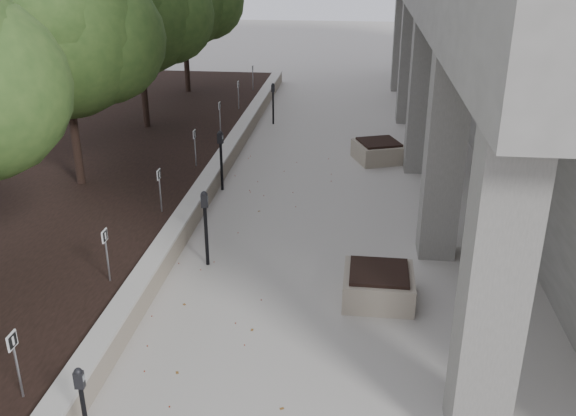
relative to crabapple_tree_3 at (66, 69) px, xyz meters
The scene contains 19 objects.
retaining_wall 4.25m from the crabapple_tree_3, 18.58° to the left, with size 0.39×26.00×0.50m, color #A0947F, non-canonical shape.
planting_bed 3.16m from the crabapple_tree_3, 124.99° to the left, with size 7.00×26.00×0.40m, color black.
crabapple_tree_3 is the anchor object (origin of this frame).
crabapple_tree_4 5.00m from the crabapple_tree_3, 90.00° to the left, with size 4.60×4.00×5.44m, color #2D4B1C, non-canonical shape.
crabapple_tree_5 10.00m from the crabapple_tree_3, 90.00° to the left, with size 4.60×4.00×5.44m, color #2D4B1C, non-canonical shape.
parking_sign_2 8.20m from the crabapple_tree_3, 71.91° to the right, with size 0.04×0.22×0.96m, color black, non-canonical shape.
parking_sign_3 5.59m from the crabapple_tree_3, 61.43° to the right, with size 0.04×0.22×0.96m, color black, non-canonical shape.
parking_sign_4 3.64m from the crabapple_tree_3, 31.48° to the right, with size 0.04×0.22×0.96m, color black, non-canonical shape.
parking_sign_5 3.64m from the crabapple_tree_3, 31.48° to the left, with size 0.04×0.22×0.96m, color black, non-canonical shape.
parking_sign_6 5.59m from the crabapple_tree_3, 61.43° to the left, with size 0.04×0.22×0.96m, color black, non-canonical shape.
parking_sign_7 8.20m from the crabapple_tree_3, 71.91° to the left, with size 0.04×0.22×0.96m, color black, non-canonical shape.
parking_sign_8 11.01m from the crabapple_tree_3, 76.87° to the left, with size 0.04×0.22×0.96m, color black, non-canonical shape.
parking_meter_2 9.07m from the crabapple_tree_3, 66.29° to the right, with size 0.13×0.09×1.30m, color black, non-canonical shape.
parking_meter_3 5.38m from the crabapple_tree_3, 38.39° to the right, with size 0.15×0.11×1.52m, color black, non-canonical shape.
parking_meter_4 4.12m from the crabapple_tree_3, 15.74° to the left, with size 0.15×0.11×1.53m, color black, non-canonical shape.
parking_meter_5 8.40m from the crabapple_tree_3, 62.64° to the left, with size 0.14×0.10×1.40m, color black, non-canonical shape.
planter_front 8.54m from the crabapple_tree_3, 29.11° to the right, with size 1.20×1.20×0.56m, color #A0947F, non-canonical shape.
planter_back 8.54m from the crabapple_tree_3, 27.04° to the left, with size 1.23×1.23×0.57m, color #A0947F, non-canonical shape.
berry_scatter 6.38m from the crabapple_tree_3, 32.55° to the right, with size 3.30×14.10×0.02m, color maroon, non-canonical shape.
Camera 1 is at (1.75, -5.56, 5.79)m, focal length 39.36 mm.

